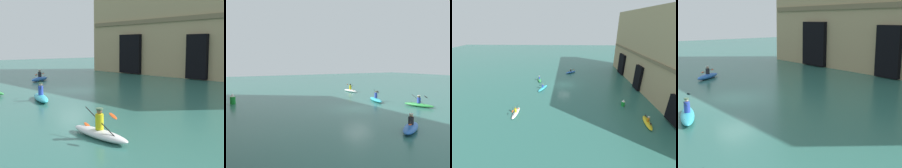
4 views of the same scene
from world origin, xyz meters
The scene contains 8 objects.
ground_plane centered at (0.00, 0.00, 0.00)m, with size 120.00×120.00×0.00m, color #2D665B.
cliff_bluff centered at (2.85, 17.67, 7.39)m, with size 36.70×6.50×14.86m.
kayak_yellow centered at (13.18, 11.36, 0.24)m, with size 3.21×1.25×1.14m.
kayak_green centered at (-2.19, -5.68, 0.23)m, with size 3.17×1.43×1.18m.
kayak_cyan centered at (2.49, -4.17, 0.23)m, with size 3.44×1.84×1.29m.
kayak_blue centered at (-7.95, 1.56, 0.26)m, with size 2.36×2.96×1.14m.
kayak_white centered at (11.37, -6.67, 0.23)m, with size 3.03×0.68×1.17m.
marker_buoy centered at (8.61, 9.68, 0.53)m, with size 0.54×0.54×1.13m.
Camera 3 is at (29.68, 0.87, 12.40)m, focal length 24.00 mm.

